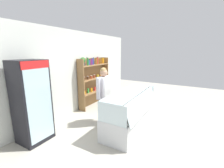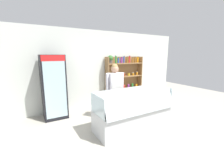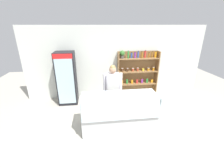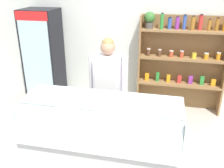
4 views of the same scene
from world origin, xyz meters
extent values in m
plane|color=#B7B2A3|center=(0.00, 0.00, 0.00)|extent=(12.00, 12.00, 0.00)
cube|color=silver|center=(0.00, 2.13, 1.35)|extent=(6.80, 0.10, 2.70)
cube|color=black|center=(-1.84, 1.70, 0.93)|extent=(0.65, 0.58, 1.87)
cube|color=silver|center=(-1.84, 1.41, 0.93)|extent=(0.57, 0.01, 1.67)
cube|color=red|center=(-1.84, 1.41, 1.78)|extent=(0.61, 0.01, 0.16)
cylinder|color=silver|center=(-2.04, 1.48, 0.34)|extent=(0.06, 0.06, 0.18)
cylinder|color=purple|center=(-1.90, 1.48, 0.33)|extent=(0.07, 0.07, 0.15)
cylinder|color=#3356B2|center=(-1.77, 1.48, 0.34)|extent=(0.06, 0.06, 0.17)
cylinder|color=purple|center=(-1.64, 1.48, 0.32)|extent=(0.06, 0.06, 0.14)
cylinder|color=silver|center=(-2.01, 1.48, 0.83)|extent=(0.07, 0.07, 0.19)
cylinder|color=silver|center=(-1.84, 1.48, 0.83)|extent=(0.06, 0.06, 0.18)
cylinder|color=#9E6623|center=(-1.66, 1.48, 0.83)|extent=(0.07, 0.07, 0.18)
cylinder|color=#3356B2|center=(-2.01, 1.48, 1.33)|extent=(0.06, 0.06, 0.20)
cylinder|color=red|center=(-1.84, 1.48, 1.32)|extent=(0.07, 0.07, 0.19)
cylinder|color=silver|center=(-1.66, 1.48, 1.34)|extent=(0.07, 0.07, 0.21)
cube|color=olive|center=(0.80, 2.03, 0.90)|extent=(1.56, 0.02, 1.79)
cube|color=olive|center=(0.04, 1.89, 0.90)|extent=(0.03, 0.28, 1.79)
cube|color=olive|center=(1.56, 1.89, 0.90)|extent=(0.03, 0.28, 1.79)
cube|color=olive|center=(0.80, 1.89, 0.54)|extent=(1.50, 0.28, 0.04)
cube|color=olive|center=(0.80, 1.89, 1.04)|extent=(1.50, 0.28, 0.04)
cube|color=olive|center=(0.80, 1.89, 1.54)|extent=(1.50, 0.28, 0.04)
cylinder|color=#4C4742|center=(0.18, 1.89, 1.61)|extent=(0.14, 0.14, 0.11)
sphere|color=#376D2D|center=(0.18, 1.89, 1.75)|extent=(0.19, 0.19, 0.19)
cylinder|color=#2D8C38|center=(0.39, 1.86, 1.69)|extent=(0.06, 0.06, 0.26)
cylinder|color=black|center=(0.39, 1.89, 1.83)|extent=(0.04, 0.04, 0.02)
cylinder|color=#3356B2|center=(0.53, 1.91, 1.65)|extent=(0.07, 0.07, 0.19)
cylinder|color=black|center=(0.53, 1.89, 1.76)|extent=(0.04, 0.04, 0.02)
cylinder|color=purple|center=(0.66, 1.90, 1.66)|extent=(0.07, 0.07, 0.21)
cylinder|color=black|center=(0.66, 1.89, 1.78)|extent=(0.05, 0.05, 0.02)
cylinder|color=#3356B2|center=(0.78, 1.92, 1.68)|extent=(0.06, 0.06, 0.24)
cylinder|color=black|center=(0.78, 1.89, 1.81)|extent=(0.04, 0.04, 0.02)
cylinder|color=#9E6623|center=(0.91, 1.88, 1.67)|extent=(0.07, 0.07, 0.23)
cylinder|color=black|center=(0.91, 1.89, 1.79)|extent=(0.05, 0.05, 0.02)
cylinder|color=red|center=(1.04, 1.92, 1.69)|extent=(0.07, 0.07, 0.26)
cylinder|color=black|center=(1.04, 1.89, 1.82)|extent=(0.05, 0.05, 0.02)
cylinder|color=#9E6623|center=(1.19, 1.90, 1.65)|extent=(0.06, 0.06, 0.18)
cylinder|color=black|center=(1.19, 1.89, 1.75)|extent=(0.04, 0.04, 0.02)
cylinder|color=#9E6623|center=(1.31, 1.91, 1.66)|extent=(0.06, 0.06, 0.21)
cylinder|color=black|center=(1.31, 1.89, 1.78)|extent=(0.04, 0.04, 0.02)
cylinder|color=orange|center=(1.45, 1.92, 1.67)|extent=(0.08, 0.08, 0.22)
cylinder|color=black|center=(1.45, 1.89, 1.79)|extent=(0.05, 0.05, 0.02)
cylinder|color=brown|center=(0.19, 1.88, 1.12)|extent=(0.07, 0.07, 0.12)
cylinder|color=silver|center=(0.19, 1.89, 1.18)|extent=(0.07, 0.07, 0.01)
cylinder|color=brown|center=(0.40, 1.88, 1.11)|extent=(0.06, 0.06, 0.11)
cylinder|color=silver|center=(0.40, 1.89, 1.18)|extent=(0.07, 0.07, 0.01)
cylinder|color=#BF4C2D|center=(0.60, 1.89, 1.11)|extent=(0.07, 0.07, 0.10)
cylinder|color=silver|center=(0.60, 1.89, 1.17)|extent=(0.08, 0.08, 0.01)
cylinder|color=#BF4C2D|center=(0.79, 1.90, 1.11)|extent=(0.07, 0.07, 0.11)
cylinder|color=silver|center=(0.79, 1.89, 1.17)|extent=(0.07, 0.07, 0.01)
cylinder|color=yellow|center=(1.00, 1.88, 1.10)|extent=(0.08, 0.08, 0.08)
cylinder|color=gold|center=(1.00, 1.89, 1.15)|extent=(0.08, 0.08, 0.01)
cylinder|color=orange|center=(1.21, 1.88, 1.10)|extent=(0.08, 0.08, 0.10)
cylinder|color=silver|center=(1.21, 1.89, 1.16)|extent=(0.08, 0.08, 0.01)
cylinder|color=orange|center=(1.41, 1.88, 1.12)|extent=(0.07, 0.07, 0.12)
cylinder|color=silver|center=(1.41, 1.89, 1.18)|extent=(0.08, 0.08, 0.01)
cube|color=orange|center=(0.19, 1.89, 0.63)|extent=(0.08, 0.04, 0.14)
cube|color=#2D8C38|center=(0.39, 1.89, 0.64)|extent=(0.06, 0.04, 0.18)
cube|color=orange|center=(0.60, 1.89, 0.63)|extent=(0.07, 0.04, 0.14)
cube|color=red|center=(0.80, 1.89, 0.63)|extent=(0.07, 0.04, 0.14)
cube|color=purple|center=(1.00, 1.89, 0.63)|extent=(0.07, 0.04, 0.15)
cube|color=#2D8C38|center=(1.20, 1.89, 0.64)|extent=(0.07, 0.04, 0.17)
cube|color=orange|center=(1.41, 1.89, 0.62)|extent=(0.08, 0.04, 0.12)
cube|color=silver|center=(-0.23, -0.01, 0.28)|extent=(2.00, 0.73, 0.55)
cube|color=white|center=(-0.23, -0.01, 0.57)|extent=(1.94, 0.67, 0.03)
cube|color=silver|center=(-0.23, -0.36, 0.78)|extent=(1.96, 0.16, 0.47)
cube|color=silver|center=(-0.23, 0.04, 1.00)|extent=(1.96, 0.57, 0.01)
cube|color=silver|center=(-1.22, -0.01, 0.78)|extent=(0.01, 0.69, 0.45)
cube|color=silver|center=(0.76, -0.01, 0.78)|extent=(0.01, 0.69, 0.45)
cube|color=beige|center=(-1.04, 0.08, 0.61)|extent=(0.16, 0.13, 0.06)
cube|color=white|center=(-1.04, -0.14, 0.61)|extent=(0.05, 0.03, 0.02)
cube|color=beige|center=(-0.77, 0.08, 0.61)|extent=(0.16, 0.13, 0.04)
cube|color=white|center=(-0.77, -0.14, 0.61)|extent=(0.05, 0.03, 0.02)
cube|color=tan|center=(-0.50, 0.08, 0.61)|extent=(0.17, 0.13, 0.06)
cube|color=white|center=(-0.50, -0.14, 0.61)|extent=(0.05, 0.03, 0.02)
cube|color=tan|center=(-0.23, 0.08, 0.61)|extent=(0.16, 0.12, 0.05)
cube|color=white|center=(-0.23, -0.14, 0.61)|extent=(0.05, 0.03, 0.02)
cube|color=tan|center=(0.04, 0.08, 0.61)|extent=(0.16, 0.12, 0.05)
cube|color=white|center=(0.04, -0.14, 0.61)|extent=(0.05, 0.03, 0.02)
cube|color=tan|center=(0.31, 0.08, 0.61)|extent=(0.17, 0.14, 0.06)
cube|color=white|center=(0.31, -0.14, 0.61)|extent=(0.05, 0.03, 0.02)
cube|color=tan|center=(0.58, 0.08, 0.61)|extent=(0.17, 0.11, 0.05)
cube|color=white|center=(0.58, -0.14, 0.61)|extent=(0.05, 0.03, 0.02)
cylinder|color=#C1706B|center=(-1.05, -0.12, 0.65)|extent=(0.19, 0.13, 0.12)
cylinder|color=tan|center=(-0.83, -0.12, 0.66)|extent=(0.19, 0.16, 0.15)
cylinder|color=tan|center=(-0.61, -0.12, 0.65)|extent=(0.17, 0.15, 0.12)
cylinder|color=white|center=(0.27, -0.10, 0.70)|extent=(0.07, 0.07, 0.22)
cylinder|color=white|center=(0.37, -0.10, 0.68)|extent=(0.07, 0.07, 0.20)
cylinder|color=#383D51|center=(-0.40, 0.76, 0.37)|extent=(0.13, 0.13, 0.74)
cylinder|color=#383D51|center=(-0.23, 0.76, 0.37)|extent=(0.13, 0.13, 0.74)
cube|color=white|center=(-0.32, 0.76, 1.05)|extent=(0.40, 0.24, 0.62)
cube|color=white|center=(-0.32, 0.63, 0.72)|extent=(0.33, 0.01, 1.15)
cylinder|color=white|center=(-0.56, 0.76, 1.08)|extent=(0.09, 0.09, 0.55)
cylinder|color=white|center=(-0.07, 0.76, 1.08)|extent=(0.09, 0.09, 0.55)
sphere|color=tan|center=(-0.32, 0.76, 1.47)|extent=(0.21, 0.21, 0.21)
sphere|color=#997A47|center=(-0.32, 0.77, 1.52)|extent=(0.18, 0.18, 0.18)
camera|label=1|loc=(-3.71, -1.44, 2.05)|focal=24.00mm
camera|label=2|loc=(-2.49, -2.86, 1.87)|focal=24.00mm
camera|label=3|loc=(-0.86, -3.45, 2.71)|focal=24.00mm
camera|label=4|loc=(0.48, -2.63, 2.39)|focal=40.00mm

